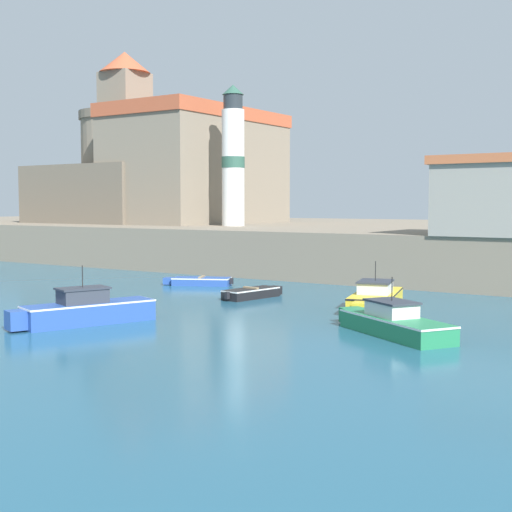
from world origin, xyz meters
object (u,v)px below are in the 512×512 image
dinghy_black_1 (252,293)px  motorboat_green_4 (393,322)px  motorboat_yellow_0 (375,299)px  lighthouse (233,158)px  dinghy_blue_2 (200,281)px  fortress (121,184)px  motorboat_blue_3 (85,310)px  church (189,162)px

dinghy_black_1 → motorboat_green_4: 11.87m
motorboat_yellow_0 → lighthouse: (-20.32, 17.21, 8.12)m
motorboat_yellow_0 → dinghy_blue_2: bearing=164.4°
motorboat_yellow_0 → fortress: 42.27m
motorboat_yellow_0 → motorboat_blue_3: motorboat_blue_3 is taller
motorboat_green_4 → fortress: (-39.42, 26.01, 6.37)m
motorboat_yellow_0 → motorboat_blue_3: size_ratio=1.03×
dinghy_black_1 → fortress: 36.00m
dinghy_blue_2 → motorboat_green_4: size_ratio=0.72×
motorboat_blue_3 → motorboat_green_4: size_ratio=1.05×
motorboat_green_4 → church: 43.40m
dinghy_black_1 → motorboat_blue_3: bearing=-96.5°
dinghy_blue_2 → fortress: (-23.10, 16.99, 6.59)m
fortress → lighthouse: 16.47m
dinghy_black_1 → church: size_ratio=0.23×
motorboat_yellow_0 → lighthouse: bearing=139.7°
dinghy_blue_2 → fortress: bearing=143.7°
motorboat_yellow_0 → church: size_ratio=0.36×
motorboat_green_4 → lighthouse: bearing=136.1°
church → lighthouse: 10.28m
motorboat_green_4 → fortress: 47.66m
dinghy_blue_2 → dinghy_black_1: bearing=-27.9°
church → lighthouse: bearing=-30.8°
dinghy_black_1 → lighthouse: lighthouse is taller
fortress → motorboat_yellow_0: bearing=-29.7°
dinghy_blue_2 → motorboat_blue_3: bearing=-70.7°
motorboat_blue_3 → fortress: bearing=132.2°
motorboat_yellow_0 → fortress: fortress is taller
motorboat_yellow_0 → fortress: bearing=150.3°
motorboat_green_4 → lighthouse: 33.52m
motorboat_green_4 → motorboat_yellow_0: bearing=120.1°
motorboat_yellow_0 → motorboat_green_4: (3.10, -5.33, -0.05)m
motorboat_blue_3 → motorboat_green_4: 12.45m
motorboat_yellow_0 → dinghy_black_1: motorboat_yellow_0 is taller
fortress → motorboat_blue_3: bearing=-47.8°
motorboat_yellow_0 → lighthouse: 27.84m
dinghy_blue_2 → church: (-15.93, 18.78, 8.60)m
dinghy_blue_2 → lighthouse: 17.43m
church → fortress: church is taller
motorboat_blue_3 → motorboat_yellow_0: bearing=50.0°
motorboat_green_4 → church: (-32.25, 27.80, 8.38)m
dinghy_black_1 → fortress: size_ratio=0.30×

